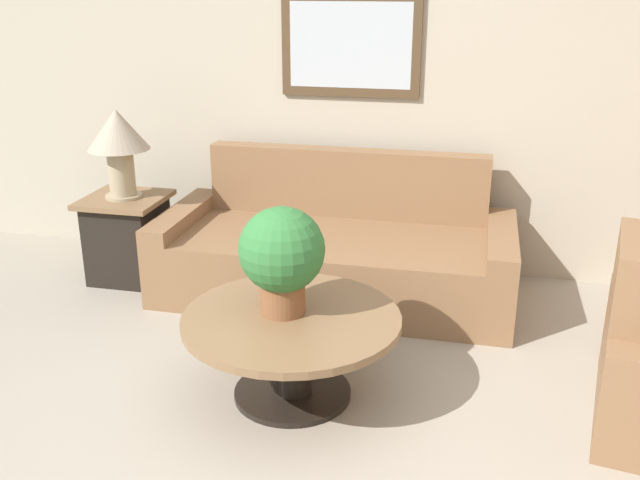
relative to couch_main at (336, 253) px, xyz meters
The scene contains 6 objects.
wall_back 1.21m from the couch_main, 66.22° to the left, with size 6.69×0.09×2.60m.
couch_main is the anchor object (origin of this frame).
coffee_table 1.30m from the couch_main, 88.07° to the right, with size 1.08×1.08×0.45m.
side_table 1.46m from the couch_main, behind, with size 0.53×0.53×0.59m.
table_lamp 1.63m from the couch_main, behind, with size 0.41×0.41×0.60m.
potted_plant_on_table 1.35m from the couch_main, 90.36° to the right, with size 0.42×0.42×0.54m.
Camera 1 is at (0.61, -2.25, 1.99)m, focal length 40.00 mm.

